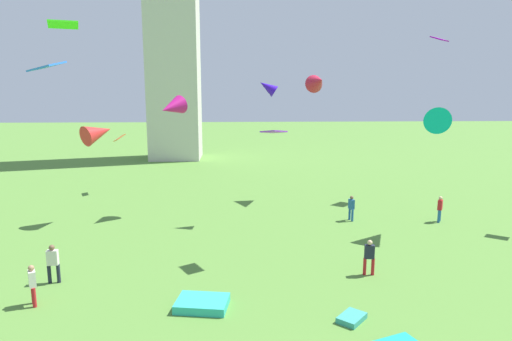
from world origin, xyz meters
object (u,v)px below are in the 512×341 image
Objects in this scene: kite_flying_0 at (63,25)px; kite_flying_9 at (273,132)px; kite_flying_8 at (439,39)px; kite_flying_3 at (172,107)px; kite_flying_4 at (318,82)px; person_1 at (53,261)px; person_4 at (351,207)px; person_0 at (440,207)px; kite_flying_6 at (441,124)px; kite_flying_1 at (98,133)px; person_3 at (369,255)px; kite_flying_2 at (119,138)px; kite_bundle_0 at (202,303)px; kite_bundle_1 at (352,318)px; kite_flying_7 at (47,66)px; person_2 at (32,283)px; kite_flying_5 at (267,87)px.

kite_flying_0 is 13.15m from kite_flying_9.
kite_flying_8 is at bearing -81.00° from kite_flying_9.
kite_flying_4 reaches higher than kite_flying_3.
person_4 is at bearing 25.36° from person_1.
person_0 is 6.25m from kite_flying_6.
person_0 is 0.73× the size of kite_flying_3.
kite_flying_1 is at bearing -130.55° from kite_flying_3.
person_3 is 1.13× the size of kite_flying_2.
kite_flying_1 is at bearing 119.70° from person_0.
kite_flying_0 is at bearing 127.29° from kite_flying_1.
kite_flying_0 reaches higher than person_4.
person_1 reaches higher than kite_bundle_0.
person_3 is 0.84× the size of kite_bundle_0.
kite_flying_4 is 21.95m from kite_bundle_1.
kite_bundle_0 is (-17.66, -18.51, -12.62)m from kite_flying_8.
kite_flying_2 reaches higher than person_0.
person_1 is 12.04m from kite_flying_9.
kite_flying_7 is at bearing -85.60° from person_4.
kite_flying_2 is 0.79× the size of kite_flying_7.
kite_flying_3 reaches higher than person_2.
kite_flying_8 reaches higher than kite_flying_4.
kite_flying_7 reaches higher than kite_bundle_0.
kite_bundle_0 is at bearing -41.44° from kite_flying_3.
kite_flying_6 is 2.05× the size of kite_flying_9.
kite_flying_1 reaches higher than kite_bundle_0.
kite_flying_4 reaches higher than person_2.
kite_flying_9 reaches higher than person_4.
kite_flying_2 is 1.05× the size of kite_flying_9.
kite_flying_8 is (25.65, 9.62, 0.48)m from kite_flying_0.
person_2 is 15.53m from kite_flying_3.
person_0 is 1.00× the size of kite_flying_8.
kite_bundle_1 is (2.26, -13.70, -8.87)m from kite_flying_5.
kite_flying_6 reaches higher than kite_flying_9.
person_0 is 15.71m from kite_bundle_1.
kite_flying_2 is 1.05× the size of kite_flying_5.
person_0 is at bearing -52.79° from kite_flying_4.
person_0 is at bearing -138.65° from kite_flying_7.
person_3 is at bearing 139.36° from kite_flying_0.
kite_flying_5 reaches higher than kite_flying_6.
kite_flying_6 is at bearing -143.09° from kite_flying_7.
kite_flying_1 is at bearing -114.02° from kite_flying_0.
person_4 is 1.52× the size of kite_bundle_1.
person_0 is at bearing -142.62° from kite_flying_1.
kite_bundle_1 is at bearing 72.97° from person_3.
kite_flying_8 is at bearing -126.01° from kite_flying_1.
kite_flying_3 is at bearing 147.54° from kite_flying_8.
kite_bundle_1 is (-1.95, -4.22, -0.87)m from person_3.
person_3 reaches higher than kite_bundle_1.
kite_flying_7 is (-21.64, -3.31, 3.16)m from kite_flying_6.
kite_flying_3 reaches higher than person_0.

